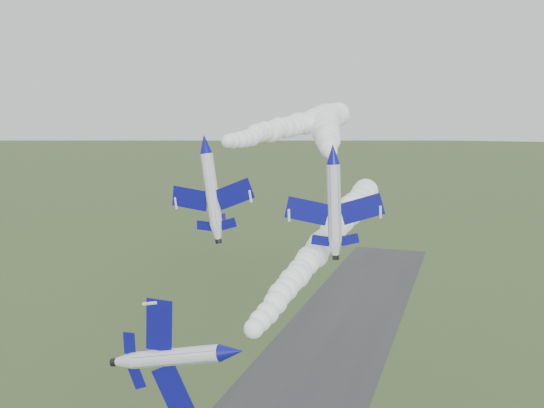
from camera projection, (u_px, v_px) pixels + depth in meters
The scene contains 6 objects.
jet_lead at pixel (232, 352), 48.42m from camera, with size 3.45×12.28×9.96m.
smoke_trail_jet_lead at pixel (327, 238), 80.97m from camera, with size 4.53×63.47×4.53m, color white, non-canonical shape.
jet_pair_left at pixel (205, 144), 73.67m from camera, with size 11.27×13.57×3.53m.
smoke_trail_jet_pair_left at pixel (294, 125), 100.53m from camera, with size 4.74×52.40×4.74m, color white, non-canonical shape.
jet_pair_right at pixel (333, 154), 68.60m from camera, with size 11.38×13.22×3.34m.
smoke_trail_jet_pair_right at pixel (326, 131), 98.25m from camera, with size 5.67×54.27×5.67m, color white, non-canonical shape.
Camera 1 is at (26.32, -47.79, 47.35)m, focal length 40.00 mm.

